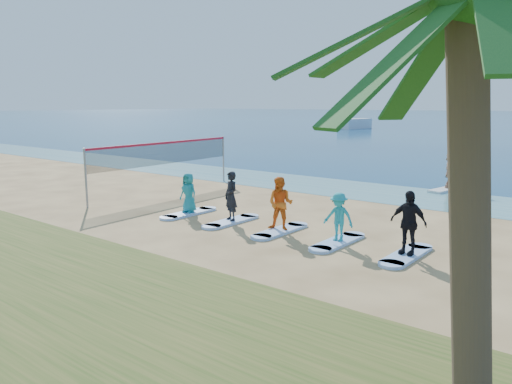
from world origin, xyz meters
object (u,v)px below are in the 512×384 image
Objects in this scene: paddleboarder at (451,170)px; student_0 at (188,193)px; surfboard_0 at (189,213)px; student_3 at (339,217)px; surfboard_1 at (231,221)px; student_4 at (408,222)px; boat_offshore_a at (355,129)px; student_1 at (231,196)px; surfboard_4 at (406,255)px; surfboard_2 at (280,231)px; paddleboard at (449,189)px; volleyball_net at (164,154)px; surfboard_3 at (338,242)px; student_2 at (280,204)px.

paddleboarder is 13.58m from student_0.
surfboard_0 is 6.67m from student_3.
surfboard_1 is at bearing -4.31° from student_0.
student_4 is (2.21, 0.00, 0.15)m from student_3.
paddleboarder reaches higher than boat_offshore_a.
surfboard_1 is at bearing 0.00° from student_1.
student_4 is at bearing 0.00° from surfboard_4.
student_1 is 2.40m from surfboard_2.
surfboard_2 is (31.31, -65.33, 0.04)m from boat_offshore_a.
student_3 is at bearing -4.31° from student_0.
paddleboard reaches higher than surfboard_2.
surfboard_4 is at bearing 0.00° from surfboard_0.
volleyball_net is 4.13× the size of surfboard_4.
paddleboard reaches higher than surfboard_0.
boat_offshore_a is 71.53m from student_1.
paddleboarder reaches higher than surfboard_0.
surfboard_2 is 1.21× the size of student_4.
surfboard_3 is (2.21, 0.00, 0.00)m from surfboard_2.
surfboard_1 is 6.69m from student_4.
surfboard_1 is 2.40m from student_2.
student_1 reaches higher than paddleboard.
surfboard_0 is at bearing 180.00° from surfboard_4.
surfboard_2 is at bearing -56.55° from boat_offshore_a.
surfboard_1 is at bearing 180.00° from surfboard_2.
surfboard_1 is 1.00× the size of surfboard_4.
paddleboarder reaches higher than surfboard_2.
student_1 is (2.21, 0.00, 0.94)m from surfboard_0.
volleyball_net is 9.31m from student_2.
volleyball_net is at bearing 163.02° from surfboard_2.
paddleboard is at bearing 102.42° from surfboard_4.
surfboard_3 is 2.41m from student_4.
student_2 reaches higher than boat_offshore_a.
student_4 is (8.83, 0.00, 0.14)m from student_0.
surfboard_4 is (8.83, 0.00, 0.00)m from surfboard_0.
student_0 is at bearing -159.54° from student_1.
surfboard_2 is at bearing -87.27° from paddleboard.
surfboard_1 is (2.21, 0.00, 0.00)m from surfboard_0.
paddleboarder is at bearing 58.65° from student_0.
student_0 is 0.70× the size of surfboard_4.
surfboard_4 is at bearing 0.00° from surfboard_1.
student_2 is at bearing 168.34° from paddleboarder.
student_0 is at bearing -31.32° from volleyball_net.
student_3 is at bearing -13.74° from volleyball_net.
surfboard_3 is 2.21m from surfboard_4.
boat_offshore_a is at bearing 108.06° from student_0.
student_4 is at bearing -2.95° from student_3.
surfboard_2 is at bearing -176.41° from student_4.
student_0 is (26.90, -65.33, 0.86)m from boat_offshore_a.
surfboard_4 is at bearing -17.07° from student_2.
surfboard_1 is at bearing 158.46° from paddleboarder.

